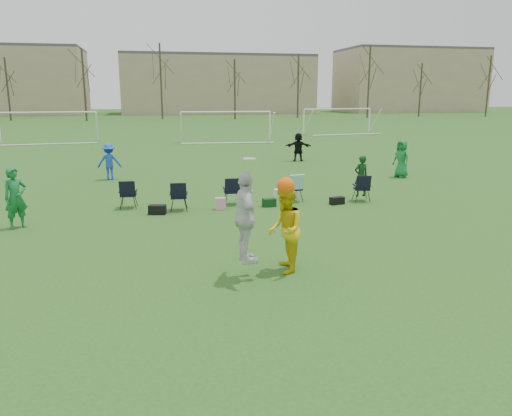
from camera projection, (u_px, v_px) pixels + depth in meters
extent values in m
plane|color=#27531A|center=(272.00, 292.00, 9.83)|extent=(260.00, 260.00, 0.00)
imported|color=#136C32|center=(16.00, 198.00, 14.33)|extent=(0.78, 0.72, 1.78)
imported|color=blue|center=(109.00, 162.00, 22.58)|extent=(1.07, 0.63, 1.64)
imported|color=#147431|center=(401.00, 159.00, 23.20)|extent=(0.82, 0.99, 1.74)
imported|color=black|center=(298.00, 147.00, 28.88)|extent=(1.59, 0.91, 1.63)
imported|color=silver|center=(246.00, 218.00, 10.28)|extent=(0.55, 1.15, 1.91)
imported|color=yellow|center=(285.00, 230.00, 10.76)|extent=(0.86, 1.02, 1.88)
sphere|color=#FF5E0D|center=(286.00, 186.00, 10.55)|extent=(0.38, 0.38, 0.38)
cylinder|color=white|center=(249.00, 159.00, 9.96)|extent=(0.27, 0.27, 0.03)
imported|color=#0E3414|center=(361.00, 176.00, 18.11)|extent=(0.59, 0.43, 1.50)
cube|color=black|center=(157.00, 210.00, 16.16)|extent=(0.60, 0.41, 0.30)
cube|color=pink|center=(220.00, 204.00, 16.81)|extent=(0.36, 0.24, 0.40)
cube|color=#0E3612|center=(269.00, 202.00, 17.27)|extent=(0.47, 0.31, 0.28)
cube|color=silver|center=(280.00, 193.00, 18.76)|extent=(0.43, 0.32, 0.32)
cylinder|color=silver|center=(293.00, 195.00, 18.43)|extent=(0.26, 0.26, 0.30)
cube|color=black|center=(337.00, 201.00, 17.61)|extent=(0.55, 0.38, 0.26)
cube|color=black|center=(128.00, 194.00, 17.00)|extent=(0.64, 0.64, 0.96)
cube|color=black|center=(179.00, 196.00, 16.65)|extent=(0.65, 0.65, 0.96)
cube|color=black|center=(232.00, 191.00, 17.55)|extent=(0.62, 0.62, 0.96)
cube|color=black|center=(293.00, 188.00, 18.05)|extent=(0.68, 0.68, 0.96)
cube|color=black|center=(362.00, 188.00, 18.11)|extent=(0.69, 0.69, 0.96)
cylinder|color=white|center=(97.00, 127.00, 40.98)|extent=(0.12, 0.12, 2.40)
cylinder|color=white|center=(48.00, 112.00, 39.66)|extent=(7.28, 0.76, 0.12)
cylinder|color=white|center=(181.00, 127.00, 40.38)|extent=(0.12, 0.12, 2.40)
cylinder|color=white|center=(270.00, 126.00, 41.38)|extent=(0.12, 0.12, 2.40)
cylinder|color=white|center=(226.00, 112.00, 40.61)|extent=(7.29, 0.63, 0.12)
cylinder|color=white|center=(304.00, 122.00, 47.83)|extent=(0.12, 0.12, 2.40)
cylinder|color=white|center=(369.00, 121.00, 50.27)|extent=(0.12, 0.12, 2.40)
cylinder|color=white|center=(338.00, 109.00, 48.78)|extent=(7.25, 1.13, 0.12)
cylinder|color=#382B21|center=(8.00, 89.00, 72.49)|extent=(0.28, 0.28, 9.00)
cylinder|color=#382B21|center=(84.00, 85.00, 71.75)|extent=(0.28, 0.28, 10.20)
cylinder|color=#382B21|center=(161.00, 82.00, 76.72)|extent=(0.28, 0.28, 11.40)
cylinder|color=#382B21|center=(235.00, 90.00, 76.37)|extent=(0.28, 0.28, 9.00)
cylinder|color=#382B21|center=(298.00, 86.00, 81.34)|extent=(0.28, 0.28, 10.20)
cylinder|color=#382B21|center=(369.00, 82.00, 80.59)|extent=(0.28, 0.28, 11.40)
cylinder|color=#382B21|center=(420.00, 90.00, 85.96)|extent=(0.28, 0.28, 9.00)
cylinder|color=#382B21|center=(488.00, 86.00, 85.21)|extent=(0.28, 0.28, 10.20)
cube|color=tan|center=(217.00, 86.00, 102.56)|extent=(38.00, 16.00, 11.00)
cube|color=tan|center=(408.00, 82.00, 111.12)|extent=(30.00, 16.00, 13.00)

